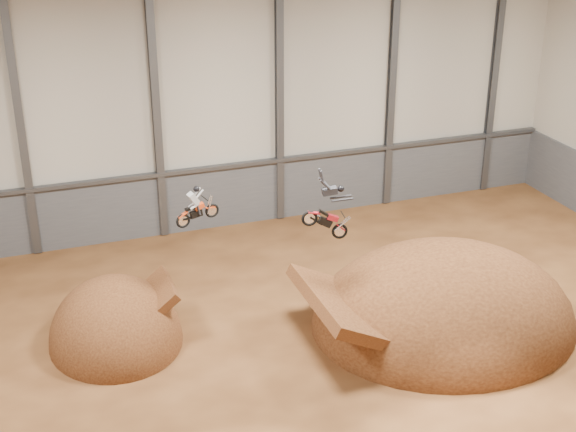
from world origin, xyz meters
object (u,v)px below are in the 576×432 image
object	(u,v)px
takeoff_ramp	(117,341)
fmx_rider_b	(321,205)
fmx_rider_a	(198,203)
landing_ramp	(443,323)

from	to	relation	value
takeoff_ramp	fmx_rider_b	size ratio (longest dim) A/B	2.33
fmx_rider_b	takeoff_ramp	bearing A→B (deg)	173.14
takeoff_ramp	fmx_rider_a	size ratio (longest dim) A/B	3.40
takeoff_ramp	fmx_rider_a	world-z (taller)	fmx_rider_a
fmx_rider_a	fmx_rider_b	bearing A→B (deg)	-33.00
takeoff_ramp	fmx_rider_b	world-z (taller)	fmx_rider_b
fmx_rider_a	fmx_rider_b	distance (m)	4.96
takeoff_ramp	landing_ramp	bearing A→B (deg)	-13.60
landing_ramp	fmx_rider_b	xyz separation A→B (m)	(-5.50, 0.90, 6.07)
landing_ramp	fmx_rider_b	distance (m)	8.24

